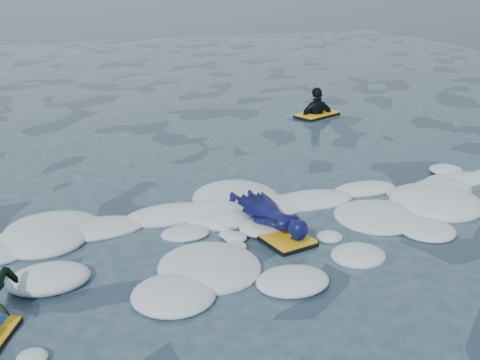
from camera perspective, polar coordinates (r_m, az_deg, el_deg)
ground at (r=6.57m, az=-4.30°, el=-9.33°), size 120.00×120.00×0.00m
foam_band at (r=7.47m, az=-6.44°, el=-5.62°), size 12.00×3.10×0.30m
prone_woman_unit at (r=7.60m, az=2.99°, el=-3.45°), size 0.79×1.56×0.38m
waiting_rider_unit at (r=13.42m, az=7.27°, el=5.61°), size 1.13×0.89×1.50m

